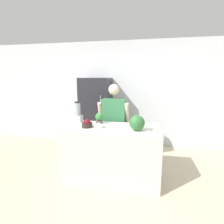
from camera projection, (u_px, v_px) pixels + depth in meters
The scene contains 11 objects.
ground_plane at pixel (107, 190), 2.69m from camera, with size 14.00×14.00×0.00m, color beige.
wall_back at pixel (125, 94), 4.44m from camera, with size 8.00×0.06×2.60m.
counter_island at pixel (112, 153), 2.96m from camera, with size 1.59×0.75×0.91m.
refrigerator at pixel (96, 113), 4.30m from camera, with size 0.70×0.66×1.71m.
person at pixel (114, 124), 3.45m from camera, with size 0.59×0.26×1.59m.
cutting_board at pixel (136, 131), 2.64m from camera, with size 0.40×0.23×0.01m.
watermelon at pixel (137, 123), 2.63m from camera, with size 0.24×0.24×0.24m.
bowl_cherries at pixel (87, 124), 2.87m from camera, with size 0.17×0.17×0.13m.
bowl_cream at pixel (99, 126), 2.84m from camera, with size 0.15×0.15×0.08m.
blender at pixel (78, 113), 3.22m from camera, with size 0.15×0.15×0.38m.
potted_plant at pixel (99, 118), 3.12m from camera, with size 0.14×0.14×0.19m.
Camera 1 is at (0.55, -2.35, 1.70)m, focal length 28.00 mm.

